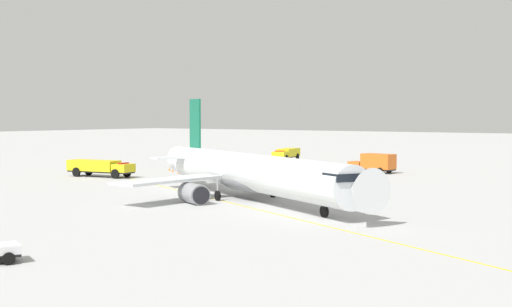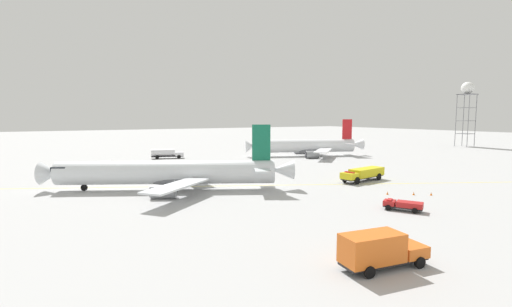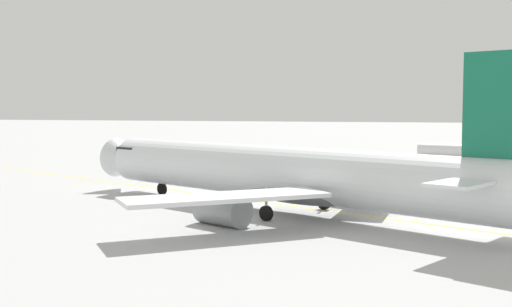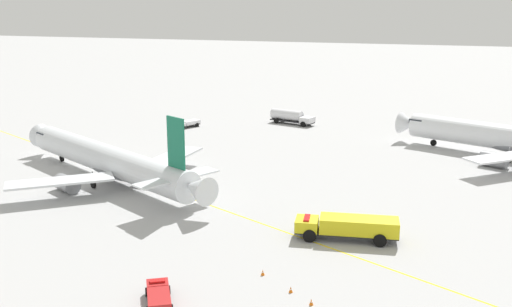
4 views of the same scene
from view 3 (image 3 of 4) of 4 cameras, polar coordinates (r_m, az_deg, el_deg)
The scene contains 5 objects.
ground_plane at distance 50.00m, azimuth 2.51°, elevation -5.14°, with size 600.00×600.00×0.00m, color #B2B2B2.
airliner_main at distance 48.45m, azimuth 2.43°, elevation -1.98°, with size 27.86×40.46×11.42m.
pushback_tug_truck at distance 86.31m, azimuth 4.57°, elevation -0.67°, with size 5.84×4.22×1.30m.
fuel_tanker_truck at distance 94.76m, azimuth 17.04°, elevation 0.06°, with size 4.88×9.87×2.87m.
taxiway_centreline at distance 51.72m, azimuth 3.89°, elevation -4.83°, with size 58.70×121.33×0.01m.
Camera 3 is at (-48.00, -11.41, 8.11)m, focal length 44.44 mm.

